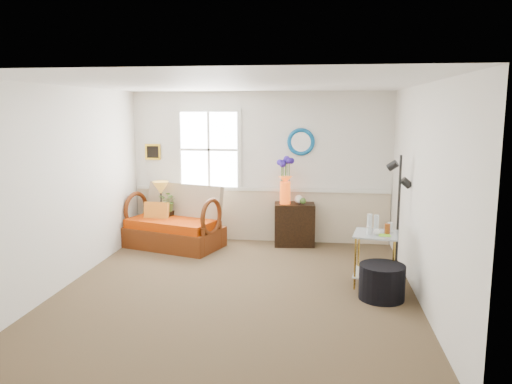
# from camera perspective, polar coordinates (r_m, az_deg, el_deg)

# --- Properties ---
(floor) EXTENTS (4.50, 5.00, 0.01)m
(floor) POSITION_cam_1_polar(r_m,az_deg,el_deg) (6.56, -2.20, -11.08)
(floor) COLOR brown
(floor) RESTS_ON ground
(ceiling) EXTENTS (4.50, 5.00, 0.01)m
(ceiling) POSITION_cam_1_polar(r_m,az_deg,el_deg) (6.15, -2.35, 12.25)
(ceiling) COLOR white
(ceiling) RESTS_ON walls
(walls) EXTENTS (4.51, 5.01, 2.60)m
(walls) POSITION_cam_1_polar(r_m,az_deg,el_deg) (6.22, -2.27, 0.20)
(walls) COLOR silver
(walls) RESTS_ON floor
(wainscot) EXTENTS (4.46, 0.02, 0.90)m
(wainscot) POSITION_cam_1_polar(r_m,az_deg,el_deg) (8.79, 0.47, -2.69)
(wainscot) COLOR #C6B393
(wainscot) RESTS_ON walls
(chair_rail) EXTENTS (4.46, 0.04, 0.06)m
(chair_rail) POSITION_cam_1_polar(r_m,az_deg,el_deg) (8.70, 0.47, 0.32)
(chair_rail) COLOR silver
(chair_rail) RESTS_ON walls
(window) EXTENTS (1.14, 0.06, 1.44)m
(window) POSITION_cam_1_polar(r_m,az_deg,el_deg) (8.77, -5.40, 4.83)
(window) COLOR white
(window) RESTS_ON walls
(picture) EXTENTS (0.28, 0.03, 0.28)m
(picture) POSITION_cam_1_polar(r_m,az_deg,el_deg) (9.06, -11.70, 4.51)
(picture) COLOR #BB8F1C
(picture) RESTS_ON walls
(mirror) EXTENTS (0.47, 0.07, 0.47)m
(mirror) POSITION_cam_1_polar(r_m,az_deg,el_deg) (8.56, 5.16, 5.73)
(mirror) COLOR #086BB5
(mirror) RESTS_ON walls
(loveseat) EXTENTS (1.77, 1.33, 1.03)m
(loveseat) POSITION_cam_1_polar(r_m,az_deg,el_deg) (8.49, -9.45, -2.82)
(loveseat) COLOR #532107
(loveseat) RESTS_ON floor
(throw_pillow) EXTENTS (0.42, 0.13, 0.41)m
(throw_pillow) POSITION_cam_1_polar(r_m,az_deg,el_deg) (8.62, -11.31, -2.51)
(throw_pillow) COLOR #E66209
(throw_pillow) RESTS_ON loveseat
(lamp_stand) EXTENTS (0.42, 0.42, 0.56)m
(lamp_stand) POSITION_cam_1_polar(r_m,az_deg,el_deg) (8.84, -10.56, -3.91)
(lamp_stand) COLOR black
(lamp_stand) RESTS_ON floor
(table_lamp) EXTENTS (0.39, 0.39, 0.51)m
(table_lamp) POSITION_cam_1_polar(r_m,az_deg,el_deg) (8.76, -10.82, -0.46)
(table_lamp) COLOR gold
(table_lamp) RESTS_ON lamp_stand
(potted_plant) EXTENTS (0.44, 0.46, 0.28)m
(potted_plant) POSITION_cam_1_polar(r_m,az_deg,el_deg) (8.67, -9.97, -1.31)
(potted_plant) COLOR #436928
(potted_plant) RESTS_ON lamp_stand
(cabinet) EXTENTS (0.71, 0.49, 0.72)m
(cabinet) POSITION_cam_1_polar(r_m,az_deg,el_deg) (8.55, 4.40, -3.69)
(cabinet) COLOR black
(cabinet) RESTS_ON floor
(flower_vase) EXTENTS (0.29, 0.29, 0.78)m
(flower_vase) POSITION_cam_1_polar(r_m,az_deg,el_deg) (8.37, 3.36, 1.28)
(flower_vase) COLOR #E54A0E
(flower_vase) RESTS_ON cabinet
(side_table) EXTENTS (0.64, 0.64, 0.71)m
(side_table) POSITION_cam_1_polar(r_m,az_deg,el_deg) (6.78, 13.46, -7.51)
(side_table) COLOR #B38A2E
(side_table) RESTS_ON floor
(tabletop_items) EXTENTS (0.40, 0.40, 0.23)m
(tabletop_items) POSITION_cam_1_polar(r_m,az_deg,el_deg) (6.70, 13.92, -3.60)
(tabletop_items) COLOR silver
(tabletop_items) RESTS_ON side_table
(floor_lamp) EXTENTS (0.31, 0.31, 1.70)m
(floor_lamp) POSITION_cam_1_polar(r_m,az_deg,el_deg) (7.05, 15.94, -2.79)
(floor_lamp) COLOR black
(floor_lamp) RESTS_ON floor
(ottoman) EXTENTS (0.57, 0.57, 0.43)m
(ottoman) POSITION_cam_1_polar(r_m,az_deg,el_deg) (6.38, 14.18, -9.93)
(ottoman) COLOR black
(ottoman) RESTS_ON floor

